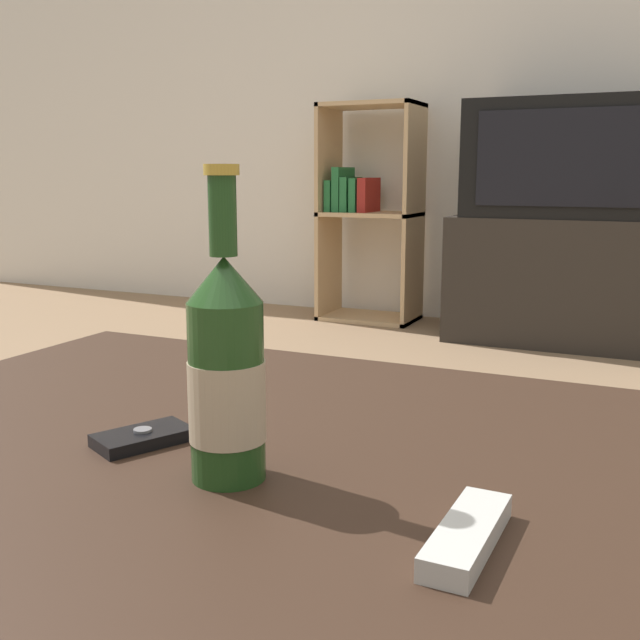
{
  "coord_description": "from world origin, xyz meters",
  "views": [
    {
      "loc": [
        0.44,
        -0.65,
        0.72
      ],
      "look_at": [
        0.03,
        0.24,
        0.53
      ],
      "focal_mm": 42.0,
      "sensor_mm": 36.0,
      "label": 1
    }
  ],
  "objects_px": {
    "tv_stand": "(567,280)",
    "beer_bottle": "(226,372)",
    "television": "(574,159)",
    "cell_phone": "(143,437)",
    "remote_control": "(467,535)",
    "bookshelf": "(366,209)"
  },
  "relations": [
    {
      "from": "television",
      "to": "tv_stand",
      "type": "bearing_deg",
      "value": 90.0
    },
    {
      "from": "tv_stand",
      "to": "remote_control",
      "type": "xyz_separation_m",
      "value": [
        0.26,
        -2.81,
        0.17
      ]
    },
    {
      "from": "cell_phone",
      "to": "remote_control",
      "type": "relative_size",
      "value": 0.83
    },
    {
      "from": "cell_phone",
      "to": "tv_stand",
      "type": "bearing_deg",
      "value": 113.36
    },
    {
      "from": "remote_control",
      "to": "bookshelf",
      "type": "bearing_deg",
      "value": 114.17
    },
    {
      "from": "television",
      "to": "bookshelf",
      "type": "height_order",
      "value": "bookshelf"
    },
    {
      "from": "tv_stand",
      "to": "remote_control",
      "type": "distance_m",
      "value": 2.82
    },
    {
      "from": "tv_stand",
      "to": "beer_bottle",
      "type": "height_order",
      "value": "beer_bottle"
    },
    {
      "from": "bookshelf",
      "to": "beer_bottle",
      "type": "relative_size",
      "value": 3.51
    },
    {
      "from": "tv_stand",
      "to": "bookshelf",
      "type": "xyz_separation_m",
      "value": [
        -0.98,
        0.11,
        0.28
      ]
    },
    {
      "from": "tv_stand",
      "to": "remote_control",
      "type": "relative_size",
      "value": 6.89
    },
    {
      "from": "bookshelf",
      "to": "beer_bottle",
      "type": "xyz_separation_m",
      "value": [
        0.99,
        -2.87,
        -0.01
      ]
    },
    {
      "from": "beer_bottle",
      "to": "remote_control",
      "type": "distance_m",
      "value": 0.27
    },
    {
      "from": "bookshelf",
      "to": "cell_phone",
      "type": "distance_m",
      "value": 2.96
    },
    {
      "from": "cell_phone",
      "to": "beer_bottle",
      "type": "bearing_deg",
      "value": 9.4
    },
    {
      "from": "tv_stand",
      "to": "beer_bottle",
      "type": "distance_m",
      "value": 2.78
    },
    {
      "from": "beer_bottle",
      "to": "television",
      "type": "bearing_deg",
      "value": 90.22
    },
    {
      "from": "television",
      "to": "cell_phone",
      "type": "distance_m",
      "value": 2.75
    },
    {
      "from": "television",
      "to": "bookshelf",
      "type": "bearing_deg",
      "value": 173.52
    },
    {
      "from": "bookshelf",
      "to": "cell_phone",
      "type": "height_order",
      "value": "bookshelf"
    },
    {
      "from": "tv_stand",
      "to": "television",
      "type": "distance_m",
      "value": 0.51
    },
    {
      "from": "cell_phone",
      "to": "remote_control",
      "type": "height_order",
      "value": "remote_control"
    }
  ]
}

